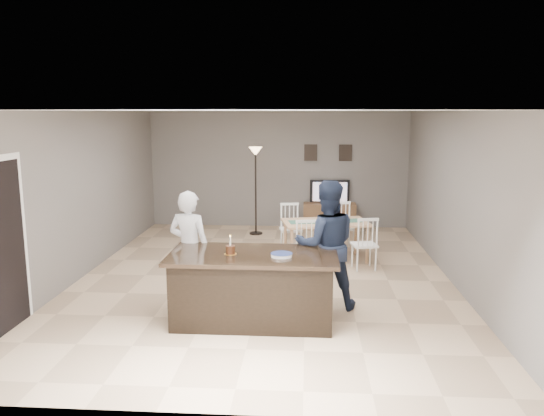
# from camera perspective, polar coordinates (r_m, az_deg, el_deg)

# --- Properties ---
(floor) EXTENTS (8.00, 8.00, 0.00)m
(floor) POSITION_cam_1_polar(r_m,az_deg,el_deg) (8.77, -0.80, -7.50)
(floor) COLOR tan
(floor) RESTS_ON ground
(room_shell) EXTENTS (8.00, 8.00, 8.00)m
(room_shell) POSITION_cam_1_polar(r_m,az_deg,el_deg) (8.41, -0.83, 3.45)
(room_shell) COLOR slate
(room_shell) RESTS_ON floor
(kitchen_island) EXTENTS (2.15, 1.10, 0.90)m
(kitchen_island) POSITION_cam_1_polar(r_m,az_deg,el_deg) (6.92, -2.02, -8.48)
(kitchen_island) COLOR black
(kitchen_island) RESTS_ON floor
(tv_console) EXTENTS (1.20, 0.40, 0.60)m
(tv_console) POSITION_cam_1_polar(r_m,az_deg,el_deg) (12.33, 6.19, -0.87)
(tv_console) COLOR brown
(tv_console) RESTS_ON floor
(television) EXTENTS (0.91, 0.12, 0.53)m
(television) POSITION_cam_1_polar(r_m,az_deg,el_deg) (12.30, 6.23, 1.76)
(television) COLOR black
(television) RESTS_ON tv_console
(tv_screen_glow) EXTENTS (0.78, 0.00, 0.78)m
(tv_screen_glow) POSITION_cam_1_polar(r_m,az_deg,el_deg) (12.22, 6.24, 1.74)
(tv_screen_glow) COLOR orange
(tv_screen_glow) RESTS_ON tv_console
(picture_frames) EXTENTS (1.10, 0.02, 0.38)m
(picture_frames) POSITION_cam_1_polar(r_m,az_deg,el_deg) (12.34, 6.05, 5.94)
(picture_frames) COLOR black
(picture_frames) RESTS_ON room_shell
(doorway) EXTENTS (0.00, 2.10, 2.65)m
(doorway) POSITION_cam_1_polar(r_m,az_deg,el_deg) (7.19, -26.96, -2.26)
(doorway) COLOR black
(doorway) RESTS_ON floor
(woman) EXTENTS (0.66, 0.51, 1.62)m
(woman) POSITION_cam_1_polar(r_m,az_deg,el_deg) (7.49, -8.88, -4.28)
(woman) COLOR silver
(woman) RESTS_ON floor
(man) EXTENTS (0.93, 0.76, 1.78)m
(man) POSITION_cam_1_polar(r_m,az_deg,el_deg) (7.30, 5.86, -3.97)
(man) COLOR #161E31
(man) RESTS_ON floor
(birthday_cake) EXTENTS (0.16, 0.16, 0.25)m
(birthday_cake) POSITION_cam_1_polar(r_m,az_deg,el_deg) (6.77, -4.50, -4.48)
(birthday_cake) COLOR #EDB745
(birthday_cake) RESTS_ON kitchen_island
(plate_stack) EXTENTS (0.27, 0.27, 0.04)m
(plate_stack) POSITION_cam_1_polar(r_m,az_deg,el_deg) (6.64, 1.03, -5.07)
(plate_stack) COLOR white
(plate_stack) RESTS_ON kitchen_island
(dining_table) EXTENTS (1.77, 1.97, 0.93)m
(dining_table) POSITION_cam_1_polar(r_m,az_deg,el_deg) (9.71, 5.78, -2.17)
(dining_table) COLOR tan
(dining_table) RESTS_ON floor
(floor_lamp) EXTENTS (0.29, 0.29, 1.93)m
(floor_lamp) POSITION_cam_1_polar(r_m,az_deg,el_deg) (11.57, -1.78, 4.44)
(floor_lamp) COLOR black
(floor_lamp) RESTS_ON floor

